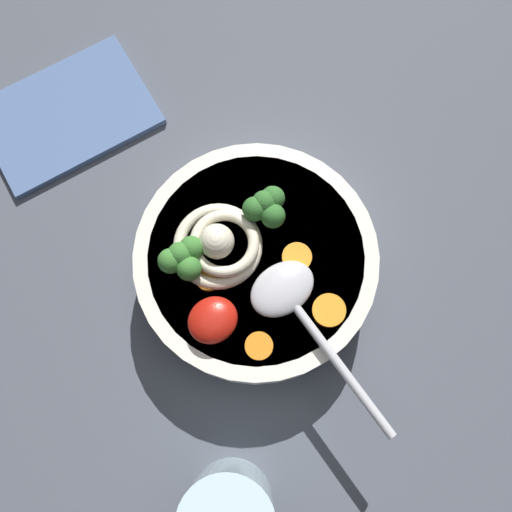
# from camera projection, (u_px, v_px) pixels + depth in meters

# --- Properties ---
(table_slab) EXTENTS (1.19, 1.19, 0.04)m
(table_slab) POSITION_uv_depth(u_px,v_px,m) (270.00, 232.00, 0.57)
(table_slab) COLOR #474C56
(table_slab) RESTS_ON ground
(soup_bowl) EXTENTS (0.22, 0.22, 0.06)m
(soup_bowl) POSITION_uv_depth(u_px,v_px,m) (256.00, 264.00, 0.51)
(soup_bowl) COLOR silver
(soup_bowl) RESTS_ON table_slab
(noodle_pile) EXTENTS (0.09, 0.09, 0.04)m
(noodle_pile) POSITION_uv_depth(u_px,v_px,m) (219.00, 244.00, 0.48)
(noodle_pile) COLOR beige
(noodle_pile) RESTS_ON soup_bowl
(soup_spoon) EXTENTS (0.06, 0.17, 0.02)m
(soup_spoon) POSITION_uv_depth(u_px,v_px,m) (292.00, 302.00, 0.47)
(soup_spoon) COLOR #B7B7BC
(soup_spoon) RESTS_ON soup_bowl
(chili_sauce_dollop) EXTENTS (0.04, 0.04, 0.02)m
(chili_sauce_dollop) POSITION_uv_depth(u_px,v_px,m) (213.00, 320.00, 0.46)
(chili_sauce_dollop) COLOR #B2190F
(chili_sauce_dollop) RESTS_ON soup_bowl
(broccoli_floret_near_spoon) EXTENTS (0.04, 0.04, 0.03)m
(broccoli_floret_near_spoon) POSITION_uv_depth(u_px,v_px,m) (184.00, 259.00, 0.46)
(broccoli_floret_near_spoon) COLOR #7A9E60
(broccoli_floret_near_spoon) RESTS_ON soup_bowl
(broccoli_floret_front) EXTENTS (0.04, 0.04, 0.03)m
(broccoli_floret_front) POSITION_uv_depth(u_px,v_px,m) (267.00, 207.00, 0.48)
(broccoli_floret_front) COLOR #7A9E60
(broccoli_floret_front) RESTS_ON soup_bowl
(carrot_slice_rear) EXTENTS (0.02, 0.02, 0.01)m
(carrot_slice_rear) POSITION_uv_depth(u_px,v_px,m) (208.00, 279.00, 0.48)
(carrot_slice_rear) COLOR orange
(carrot_slice_rear) RESTS_ON soup_bowl
(carrot_slice_center) EXTENTS (0.03, 0.03, 0.01)m
(carrot_slice_center) POSITION_uv_depth(u_px,v_px,m) (297.00, 258.00, 0.48)
(carrot_slice_center) COLOR orange
(carrot_slice_center) RESTS_ON soup_bowl
(carrot_slice_right) EXTENTS (0.02, 0.02, 0.01)m
(carrot_slice_right) POSITION_uv_depth(u_px,v_px,m) (259.00, 346.00, 0.46)
(carrot_slice_right) COLOR orange
(carrot_slice_right) RESTS_ON soup_bowl
(carrot_slice_left) EXTENTS (0.03, 0.03, 0.00)m
(carrot_slice_left) POSITION_uv_depth(u_px,v_px,m) (329.00, 310.00, 0.47)
(carrot_slice_left) COLOR orange
(carrot_slice_left) RESTS_ON soup_bowl
(drinking_glass) EXTENTS (0.07, 0.07, 0.11)m
(drinking_glass) POSITION_uv_depth(u_px,v_px,m) (229.00, 512.00, 0.44)
(drinking_glass) COLOR silver
(drinking_glass) RESTS_ON table_slab
(folded_napkin) EXTENTS (0.18, 0.13, 0.01)m
(folded_napkin) POSITION_uv_depth(u_px,v_px,m) (68.00, 114.00, 0.58)
(folded_napkin) COLOR #4C6693
(folded_napkin) RESTS_ON table_slab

